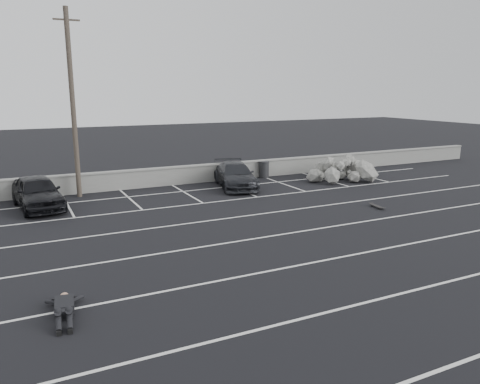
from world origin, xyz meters
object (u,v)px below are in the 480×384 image
utility_pole (73,104)px  riprap_pile (343,172)px  car_right (235,175)px  car_left (37,192)px  skateboard (377,206)px  person (64,301)px  trash_bin (264,169)px

utility_pole → riprap_pile: 16.05m
riprap_pile → utility_pole: bearing=172.1°
car_right → utility_pole: size_ratio=0.51×
car_left → skateboard: car_left is taller
person → car_left: bearing=95.8°
utility_pole → skateboard: utility_pole is taller
trash_bin → riprap_pile: bearing=-31.4°
trash_bin → skateboard: size_ratio=1.20×
person → car_right: bearing=54.6°
utility_pole → riprap_pile: (15.32, -2.14, -4.28)m
car_left → car_right: bearing=-6.2°
car_left → trash_bin: bearing=1.4°
car_right → car_left: bearing=-164.7°
riprap_pile → person: (-17.46, -11.04, -0.20)m
person → utility_pole: bearing=87.0°
utility_pole → skateboard: size_ratio=10.78×
skateboard → car_left: bearing=161.2°
car_right → skateboard: 8.23m
utility_pole → riprap_pile: bearing=-7.9°
car_left → skateboard: 15.88m
person → skateboard: person is taller
car_right → person: size_ratio=1.82×
utility_pole → riprap_pile: utility_pole is taller
car_right → riprap_pile: (7.04, -0.70, -0.24)m
car_left → utility_pole: 4.77m
trash_bin → riprap_pile: riprap_pile is taller
trash_bin → skateboard: 9.12m
car_right → person: car_right is taller
trash_bin → riprap_pile: size_ratio=0.21×
utility_pole → skateboard: 15.66m
riprap_pile → trash_bin: bearing=148.6°
riprap_pile → skateboard: riprap_pile is taller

